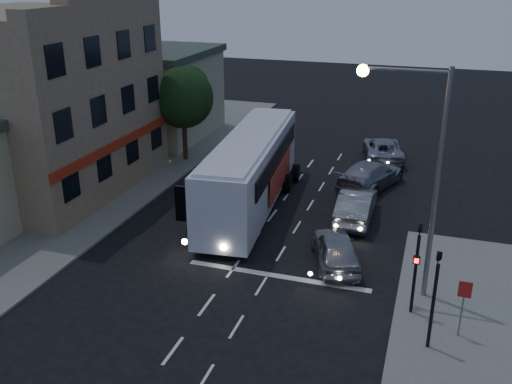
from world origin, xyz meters
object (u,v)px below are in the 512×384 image
(car_suv, at_px, (335,249))
(car_sedan_a, at_px, (356,206))
(car_sedan_b, at_px, (371,175))
(traffic_signal_main, at_px, (417,258))
(car_sedan_c, at_px, (383,149))
(street_tree, at_px, (183,95))
(streetlight, at_px, (421,159))
(traffic_signal_side, at_px, (435,288))
(tour_bus, at_px, (251,169))
(regulatory_sign, at_px, (463,300))

(car_suv, xyz_separation_m, car_sedan_a, (0.13, 5.04, 0.05))
(car_sedan_b, distance_m, traffic_signal_main, 13.46)
(car_sedan_c, bearing_deg, street_tree, 7.66)
(car_sedan_a, height_order, streetlight, streetlight)
(car_suv, bearing_deg, traffic_signal_main, 119.23)
(car_sedan_a, relative_size, street_tree, 0.78)
(car_sedan_c, bearing_deg, car_suv, 77.14)
(car_sedan_a, bearing_deg, car_sedan_c, -91.83)
(traffic_signal_side, height_order, street_tree, street_tree)
(car_sedan_c, height_order, street_tree, street_tree)
(car_sedan_a, height_order, traffic_signal_side, traffic_signal_side)
(traffic_signal_main, bearing_deg, car_suv, 138.94)
(traffic_signal_main, relative_size, street_tree, 0.66)
(car_suv, distance_m, car_sedan_c, 15.67)
(car_sedan_a, bearing_deg, tour_bus, -0.51)
(car_suv, distance_m, traffic_signal_main, 4.90)
(traffic_signal_side, relative_size, regulatory_sign, 1.86)
(traffic_signal_main, bearing_deg, streetlight, 100.20)
(car_sedan_b, xyz_separation_m, streetlight, (2.99, -11.54, 4.92))
(car_suv, bearing_deg, car_sedan_c, -110.90)
(car_suv, xyz_separation_m, traffic_signal_side, (4.17, -5.00, 1.68))
(regulatory_sign, height_order, street_tree, street_tree)
(regulatory_sign, bearing_deg, car_sedan_a, 119.05)
(car_sedan_c, bearing_deg, car_sedan_b, 77.34)
(car_suv, height_order, car_sedan_c, car_suv)
(car_sedan_a, bearing_deg, traffic_signal_main, 111.75)
(traffic_signal_main, distance_m, streetlight, 3.61)
(tour_bus, relative_size, car_suv, 3.04)
(tour_bus, relative_size, regulatory_sign, 6.04)
(regulatory_sign, xyz_separation_m, street_tree, (-17.51, 15.26, 2.90))
(tour_bus, distance_m, traffic_signal_main, 12.13)
(traffic_signal_side, relative_size, street_tree, 0.66)
(tour_bus, height_order, car_sedan_b, tour_bus)
(car_suv, bearing_deg, car_sedan_b, -111.01)
(car_sedan_c, xyz_separation_m, traffic_signal_main, (3.15, -18.69, 1.69))
(tour_bus, xyz_separation_m, traffic_signal_side, (9.78, -10.02, 0.25))
(car_sedan_b, height_order, street_tree, street_tree)
(regulatory_sign, bearing_deg, car_sedan_c, 103.82)
(car_sedan_c, relative_size, street_tree, 0.85)
(car_sedan_b, height_order, traffic_signal_main, traffic_signal_main)
(car_sedan_a, distance_m, traffic_signal_side, 10.95)
(car_sedan_a, xyz_separation_m, traffic_signal_side, (4.04, -10.04, 1.63))
(car_sedan_b, bearing_deg, tour_bus, 59.38)
(car_sedan_b, bearing_deg, car_sedan_a, 108.07)
(streetlight, xyz_separation_m, street_tree, (-15.55, 12.82, -1.23))
(tour_bus, relative_size, car_sedan_b, 2.38)
(car_sedan_a, bearing_deg, car_suv, 87.80)
(car_sedan_a, xyz_separation_m, traffic_signal_main, (3.34, -8.07, 1.62))
(streetlight, distance_m, street_tree, 20.19)
(tour_bus, bearing_deg, traffic_signal_side, -51.19)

